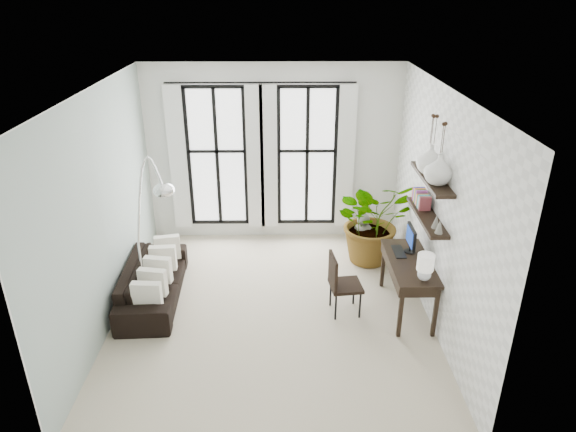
{
  "coord_description": "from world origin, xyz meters",
  "views": [
    {
      "loc": [
        0.15,
        -6.27,
        4.38
      ],
      "look_at": [
        0.23,
        0.3,
        1.39
      ],
      "focal_mm": 32.0,
      "sensor_mm": 36.0,
      "label": 1
    }
  ],
  "objects_px": {
    "plant": "(373,220)",
    "buddha": "(362,238)",
    "sofa": "(153,282)",
    "desk_chair": "(340,281)",
    "desk": "(410,266)",
    "arc_lamp": "(150,201)"
  },
  "relations": [
    {
      "from": "desk_chair",
      "to": "buddha",
      "type": "bearing_deg",
      "value": 64.56
    },
    {
      "from": "sofa",
      "to": "desk_chair",
      "type": "distance_m",
      "value": 2.81
    },
    {
      "from": "buddha",
      "to": "sofa",
      "type": "bearing_deg",
      "value": -158.24
    },
    {
      "from": "plant",
      "to": "buddha",
      "type": "height_order",
      "value": "plant"
    },
    {
      "from": "plant",
      "to": "arc_lamp",
      "type": "height_order",
      "value": "arc_lamp"
    },
    {
      "from": "sofa",
      "to": "arc_lamp",
      "type": "relative_size",
      "value": 0.88
    },
    {
      "from": "desk",
      "to": "buddha",
      "type": "xyz_separation_m",
      "value": [
        -0.4,
        1.73,
        -0.42
      ]
    },
    {
      "from": "sofa",
      "to": "desk",
      "type": "xyz_separation_m",
      "value": [
        3.74,
        -0.39,
        0.46
      ]
    },
    {
      "from": "desk_chair",
      "to": "plant",
      "type": "bearing_deg",
      "value": 58.72
    },
    {
      "from": "desk",
      "to": "buddha",
      "type": "bearing_deg",
      "value": 102.9
    },
    {
      "from": "plant",
      "to": "desk_chair",
      "type": "relative_size",
      "value": 1.61
    },
    {
      "from": "sofa",
      "to": "plant",
      "type": "relative_size",
      "value": 1.34
    },
    {
      "from": "sofa",
      "to": "plant",
      "type": "xyz_separation_m",
      "value": [
        3.48,
        1.17,
        0.46
      ]
    },
    {
      "from": "arc_lamp",
      "to": "plant",
      "type": "bearing_deg",
      "value": 19.72
    },
    {
      "from": "plant",
      "to": "buddha",
      "type": "xyz_separation_m",
      "value": [
        -0.13,
        0.17,
        -0.42
      ]
    },
    {
      "from": "sofa",
      "to": "arc_lamp",
      "type": "xyz_separation_m",
      "value": [
        0.11,
        -0.04,
        1.33
      ]
    },
    {
      "from": "sofa",
      "to": "desk_chair",
      "type": "xyz_separation_m",
      "value": [
        2.77,
        -0.4,
        0.24
      ]
    },
    {
      "from": "sofa",
      "to": "desk_chair",
      "type": "relative_size",
      "value": 2.15
    },
    {
      "from": "desk_chair",
      "to": "buddha",
      "type": "xyz_separation_m",
      "value": [
        0.58,
        1.73,
        -0.2
      ]
    },
    {
      "from": "sofa",
      "to": "desk",
      "type": "bearing_deg",
      "value": -98.56
    },
    {
      "from": "sofa",
      "to": "buddha",
      "type": "height_order",
      "value": "buddha"
    },
    {
      "from": "sofa",
      "to": "plant",
      "type": "distance_m",
      "value": 3.7
    }
  ]
}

